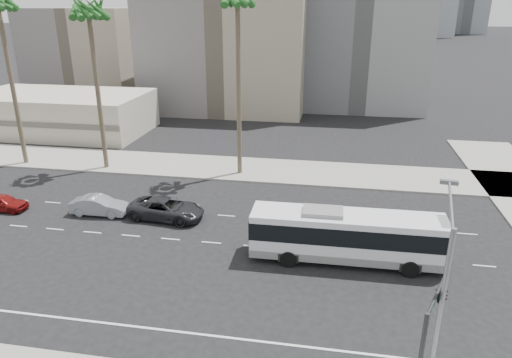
% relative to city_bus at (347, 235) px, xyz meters
% --- Properties ---
extents(ground, '(700.00, 700.00, 0.00)m').
position_rel_city_bus_xyz_m(ground, '(-6.20, 0.83, -1.85)').
color(ground, black).
rests_on(ground, ground).
extents(sidewalk_north, '(120.00, 7.00, 0.15)m').
position_rel_city_bus_xyz_m(sidewalk_north, '(-6.20, 16.33, -1.78)').
color(sidewalk_north, gray).
rests_on(sidewalk_north, ground).
extents(commercial_low, '(22.00, 12.16, 5.00)m').
position_rel_city_bus_xyz_m(commercial_low, '(-36.20, 26.82, 0.65)').
color(commercial_low, '#BAB19E').
rests_on(commercial_low, ground).
extents(midrise_beige_west, '(24.00, 18.00, 18.00)m').
position_rel_city_bus_xyz_m(midrise_beige_west, '(-18.20, 45.83, 7.15)').
color(midrise_beige_west, gray).
rests_on(midrise_beige_west, ground).
extents(midrise_gray_center, '(20.00, 20.00, 26.00)m').
position_rel_city_bus_xyz_m(midrise_gray_center, '(1.80, 52.83, 11.15)').
color(midrise_gray_center, slate).
rests_on(midrise_gray_center, ground).
extents(midrise_beige_far, '(18.00, 16.00, 15.00)m').
position_rel_city_bus_xyz_m(midrise_beige_far, '(-44.20, 50.83, 5.65)').
color(midrise_beige_far, gray).
rests_on(midrise_beige_far, ground).
extents(city_bus, '(12.29, 3.01, 3.52)m').
position_rel_city_bus_xyz_m(city_bus, '(0.00, 0.00, 0.00)').
color(city_bus, silver).
rests_on(city_bus, ground).
extents(car_a, '(3.20, 6.09, 1.63)m').
position_rel_city_bus_xyz_m(car_a, '(-13.65, 4.08, -1.03)').
color(car_a, '#252528').
rests_on(car_a, ground).
extents(car_b, '(1.72, 4.59, 1.50)m').
position_rel_city_bus_xyz_m(car_b, '(-19.15, 3.87, -1.10)').
color(car_b, gray).
rests_on(car_b, ground).
extents(car_c, '(1.74, 4.05, 1.36)m').
position_rel_city_bus_xyz_m(car_c, '(-27.24, 3.24, -1.17)').
color(car_c, maroon).
rests_on(car_c, ground).
extents(streetlight_corner, '(0.97, 4.01, 8.59)m').
position_rel_city_bus_xyz_m(streetlight_corner, '(3.41, -10.63, 2.97)').
color(streetlight_corner, slate).
rests_on(streetlight_corner, ground).
extents(traffic_signal, '(2.47, 3.44, 5.38)m').
position_rel_city_bus_xyz_m(traffic_signal, '(3.48, -10.19, 2.64)').
color(traffic_signal, '#262628').
rests_on(traffic_signal, ground).
extents(palm_near, '(5.17, 5.17, 17.38)m').
position_rel_city_bus_xyz_m(palm_near, '(-10.14, 15.00, 13.90)').
color(palm_near, brown).
rests_on(palm_near, ground).
extents(palm_mid, '(5.29, 5.29, 16.33)m').
position_rel_city_bus_xyz_m(palm_mid, '(-23.81, 14.31, 12.84)').
color(palm_mid, brown).
rests_on(palm_mid, ground).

